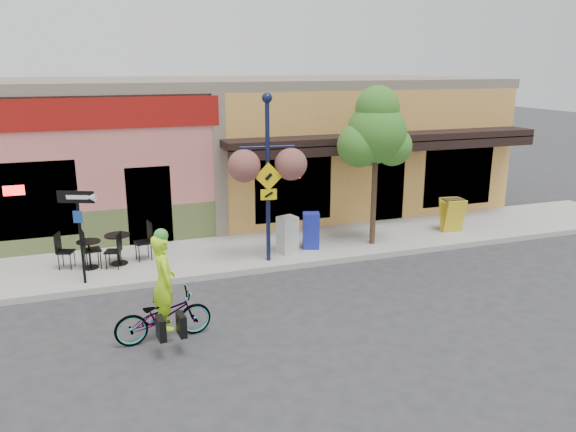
% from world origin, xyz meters
% --- Properties ---
extents(ground, '(90.00, 90.00, 0.00)m').
position_xyz_m(ground, '(0.00, 0.00, 0.00)').
color(ground, '#2D2D30').
rests_on(ground, ground).
extents(sidewalk, '(24.00, 3.00, 0.15)m').
position_xyz_m(sidewalk, '(0.00, 2.00, 0.07)').
color(sidewalk, '#9E9B93').
rests_on(sidewalk, ground).
extents(curb, '(24.00, 0.12, 0.15)m').
position_xyz_m(curb, '(0.00, 0.55, 0.07)').
color(curb, '#A8A59E').
rests_on(curb, ground).
extents(building, '(18.20, 8.20, 4.50)m').
position_xyz_m(building, '(0.00, 7.50, 2.25)').
color(building, '#C76962').
rests_on(building, ground).
extents(bicycle, '(1.84, 0.78, 0.94)m').
position_xyz_m(bicycle, '(-3.39, -2.16, 0.47)').
color(bicycle, maroon).
rests_on(bicycle, ground).
extents(cyclist_rider, '(0.49, 0.69, 1.79)m').
position_xyz_m(cyclist_rider, '(-3.34, -2.16, 0.90)').
color(cyclist_rider, '#BFFE1A').
rests_on(cyclist_rider, ground).
extents(lamp_post, '(1.39, 0.70, 4.18)m').
position_xyz_m(lamp_post, '(-0.36, 0.98, 2.24)').
color(lamp_post, '#131A3E').
rests_on(lamp_post, sidewalk).
extents(one_way_sign, '(0.83, 0.49, 2.16)m').
position_xyz_m(one_way_sign, '(-4.77, 0.90, 1.23)').
color(one_way_sign, black).
rests_on(one_way_sign, sidewalk).
extents(cafe_set_left, '(1.67, 1.18, 0.91)m').
position_xyz_m(cafe_set_left, '(-4.63, 1.87, 0.60)').
color(cafe_set_left, black).
rests_on(cafe_set_left, sidewalk).
extents(cafe_set_right, '(1.77, 1.09, 1.00)m').
position_xyz_m(cafe_set_right, '(-3.96, 1.95, 0.65)').
color(cafe_set_right, black).
rests_on(cafe_set_right, sidewalk).
extents(newspaper_box_blue, '(0.54, 0.51, 0.97)m').
position_xyz_m(newspaper_box_blue, '(1.02, 1.54, 0.64)').
color(newspaper_box_blue, '#1A25A0').
rests_on(newspaper_box_blue, sidewalk).
extents(newspaper_box_grey, '(0.55, 0.52, 0.98)m').
position_xyz_m(newspaper_box_grey, '(0.29, 1.37, 0.64)').
color(newspaper_box_grey, '#B1B1B1').
rests_on(newspaper_box_grey, sidewalk).
extents(street_tree, '(1.97, 1.97, 4.35)m').
position_xyz_m(street_tree, '(2.77, 1.33, 2.32)').
color(street_tree, '#3D7A26').
rests_on(street_tree, sidewalk).
extents(sandwich_board, '(0.64, 0.49, 1.00)m').
position_xyz_m(sandwich_board, '(5.53, 1.42, 0.65)').
color(sandwich_board, gold).
rests_on(sandwich_board, sidewalk).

